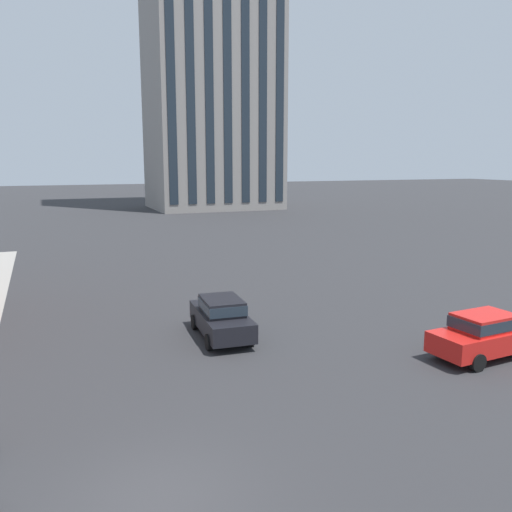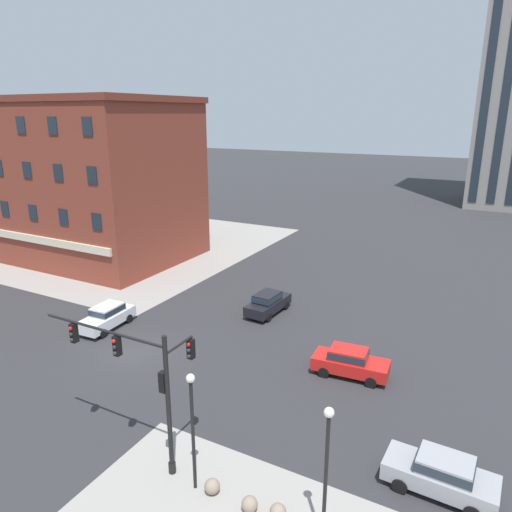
{
  "view_description": "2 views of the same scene",
  "coord_description": "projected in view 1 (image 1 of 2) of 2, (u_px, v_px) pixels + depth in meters",
  "views": [
    {
      "loc": [
        -1.94,
        -10.5,
        7.18
      ],
      "look_at": [
        5.19,
        7.24,
        3.77
      ],
      "focal_mm": 37.56,
      "sensor_mm": 36.0,
      "label": 1
    },
    {
      "loc": [
        19.75,
        -20.59,
        14.86
      ],
      "look_at": [
        2.59,
        11.52,
        3.85
      ],
      "focal_mm": 33.18,
      "sensor_mm": 36.0,
      "label": 2
    }
  ],
  "objects": [
    {
      "name": "car_cross_westbound",
      "position": [
        221.0,
        316.0,
        21.91
      ],
      "size": [
        2.11,
        4.51,
        1.68
      ],
      "color": "black",
      "rests_on": "ground"
    },
    {
      "name": "car_main_southbound_near",
      "position": [
        486.0,
        334.0,
        19.66
      ],
      "size": [
        4.53,
        2.17,
        1.68
      ],
      "color": "red",
      "rests_on": "ground"
    },
    {
      "name": "ground_plane",
      "position": [
        158.0,
        498.0,
        11.56
      ],
      "size": [
        320.0,
        320.0,
        0.0
      ],
      "primitive_type": "plane",
      "color": "#2D2D30"
    }
  ]
}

